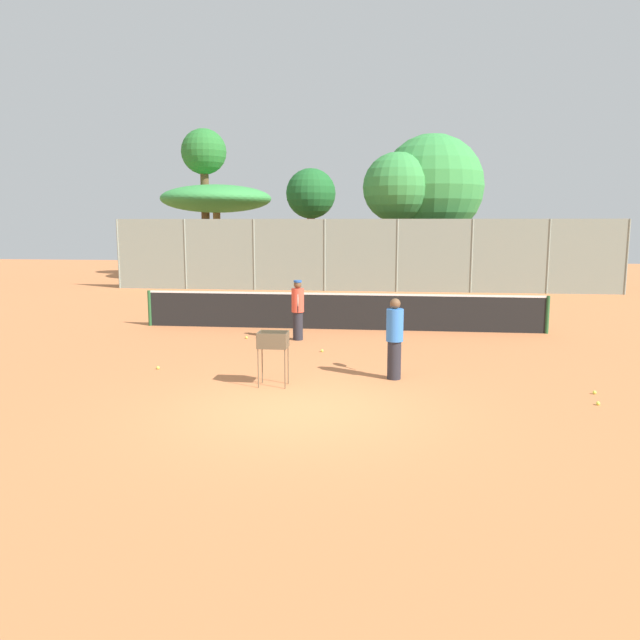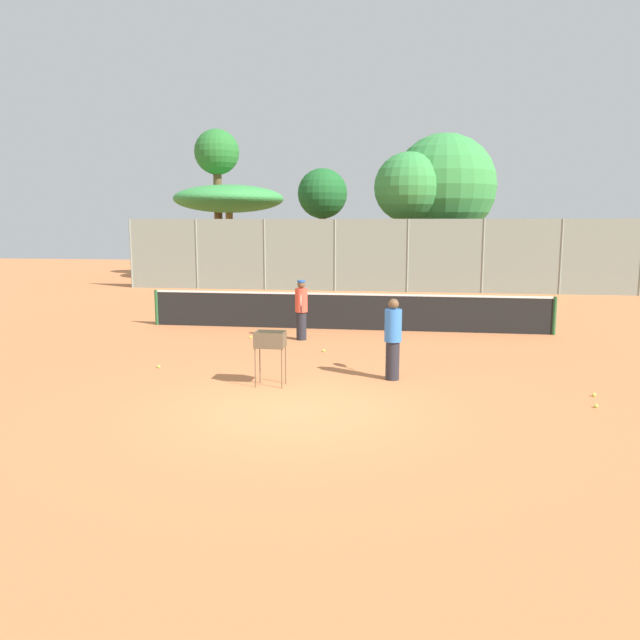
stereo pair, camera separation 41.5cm
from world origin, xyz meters
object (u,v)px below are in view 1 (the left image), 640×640
(parked_car, at_px, (476,274))
(player_red_cap, at_px, (298,309))
(ball_cart, at_px, (273,344))
(tennis_net, at_px, (341,310))
(player_white_outfit, at_px, (395,338))

(parked_car, bearing_deg, player_red_cap, -114.08)
(player_red_cap, height_order, parked_car, parked_car)
(ball_cart, relative_size, parked_car, 0.25)
(ball_cart, height_order, parked_car, parked_car)
(player_red_cap, height_order, ball_cart, player_red_cap)
(tennis_net, distance_m, player_red_cap, 2.06)
(player_white_outfit, distance_m, ball_cart, 2.42)
(tennis_net, xyz_separation_m, player_white_outfit, (1.54, -5.69, 0.28))
(player_white_outfit, xyz_separation_m, ball_cart, (-2.28, -0.82, -0.03))
(player_white_outfit, relative_size, parked_car, 0.39)
(player_white_outfit, relative_size, player_red_cap, 1.02)
(player_white_outfit, xyz_separation_m, parked_car, (3.86, 18.24, -0.17))
(ball_cart, bearing_deg, tennis_net, 83.58)
(tennis_net, xyz_separation_m, ball_cart, (-0.73, -6.52, 0.25))
(player_red_cap, xyz_separation_m, parked_car, (6.40, 14.33, -0.17))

